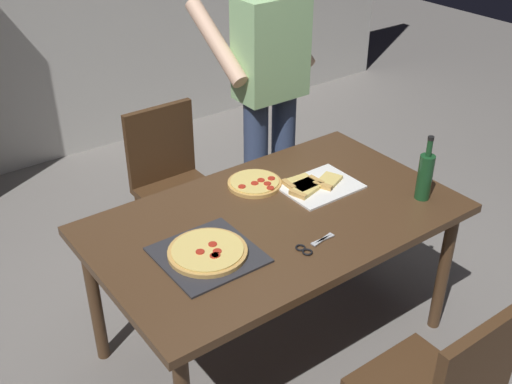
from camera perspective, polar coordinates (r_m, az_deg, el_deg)
ground_plane at (r=3.24m, az=1.61°, el=-13.36°), size 12.00×12.00×0.00m
dining_table at (r=2.81m, az=1.81°, el=-3.40°), size 1.64×0.98×0.75m
chair_far_side at (r=3.60m, az=-7.79°, el=1.50°), size 0.42×0.42×0.90m
person_serving_pizza at (r=3.48m, az=1.18°, el=9.63°), size 0.55×0.54×1.75m
pepperoni_pizza_on_tray at (r=2.52m, az=-4.46°, el=-5.58°), size 0.38×0.38×0.04m
pizza_slices_on_towel at (r=2.98m, az=5.38°, el=0.61°), size 0.36×0.28×0.03m
wine_bottle at (r=2.94m, az=15.26°, el=1.48°), size 0.07×0.07×0.32m
kitchen_scissors at (r=2.58m, az=5.04°, el=-4.97°), size 0.20×0.09×0.01m
second_pizza_plain at (r=2.99m, az=-0.12°, el=0.82°), size 0.26×0.26×0.03m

